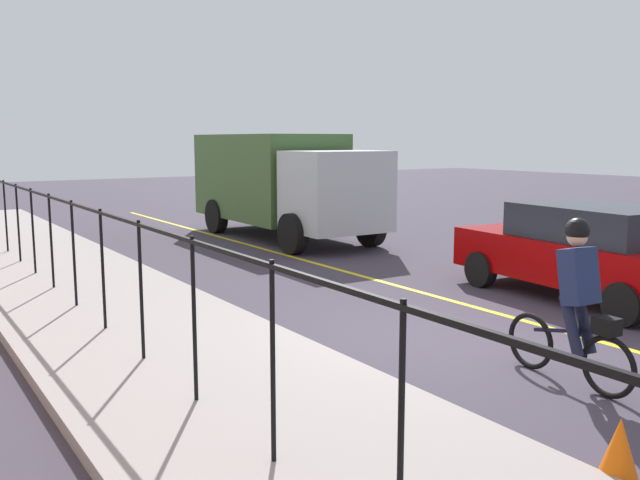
% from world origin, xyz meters
% --- Properties ---
extents(ground_plane, '(80.00, 80.00, 0.00)m').
position_xyz_m(ground_plane, '(0.00, 0.00, 0.00)').
color(ground_plane, '#3E3643').
extents(lane_line_centre, '(36.00, 0.12, 0.01)m').
position_xyz_m(lane_line_centre, '(0.00, -1.60, 0.00)').
color(lane_line_centre, yellow).
rests_on(lane_line_centre, ground).
extents(sidewalk, '(40.00, 3.20, 0.15)m').
position_xyz_m(sidewalk, '(0.00, 3.40, 0.07)').
color(sidewalk, gray).
rests_on(sidewalk, ground).
extents(iron_fence, '(21.21, 0.04, 1.60)m').
position_xyz_m(iron_fence, '(1.00, 3.80, 1.30)').
color(iron_fence, black).
rests_on(iron_fence, sidewalk).
extents(cyclist_lead, '(1.71, 0.38, 1.83)m').
position_xyz_m(cyclist_lead, '(-2.00, 0.06, 0.91)').
color(cyclist_lead, black).
rests_on(cyclist_lead, ground).
extents(patrol_sedan, '(4.54, 2.23, 1.58)m').
position_xyz_m(patrol_sedan, '(0.43, -3.52, 0.82)').
color(patrol_sedan, '#960102').
rests_on(patrol_sedan, ground).
extents(box_truck_background, '(6.75, 2.64, 2.78)m').
position_xyz_m(box_truck_background, '(9.42, -2.97, 1.55)').
color(box_truck_background, '#3D5F2E').
rests_on(box_truck_background, ground).
extents(traffic_cone_near, '(0.36, 0.36, 0.57)m').
position_xyz_m(traffic_cone_near, '(-3.60, 1.69, 0.28)').
color(traffic_cone_near, '#E75D0B').
rests_on(traffic_cone_near, ground).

